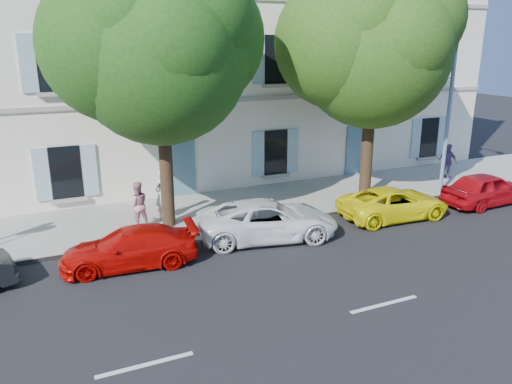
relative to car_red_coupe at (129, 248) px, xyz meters
name	(u,v)px	position (x,y,z in m)	size (l,w,h in m)	color
ground	(305,247)	(5.38, -0.88, -0.57)	(90.00, 90.00, 0.00)	black
sidewalk	(250,205)	(5.38, 3.57, -0.50)	(36.00, 4.50, 0.15)	#A09E96
kerb	(274,222)	(5.38, 1.40, -0.49)	(36.00, 0.16, 0.16)	#9E998E
building	(201,49)	(5.38, 9.32, 5.43)	(28.00, 7.00, 12.00)	white
car_red_coupe	(129,248)	(0.00, 0.00, 0.00)	(1.60, 3.93, 1.14)	#BB0805
car_white_coupe	(268,220)	(4.60, 0.30, 0.08)	(2.15, 4.67, 1.30)	white
car_yellow_supercar	(394,203)	(9.74, 0.20, 0.01)	(1.93, 4.19, 1.16)	#FBED0A
car_red_hatchback	(486,189)	(14.17, -0.02, 0.09)	(1.56, 3.89, 1.33)	#B50B12
tree_left	(160,56)	(1.82, 2.51, 5.33)	(5.76, 5.76, 8.93)	#3A2819
tree_right	(374,52)	(10.03, 2.41, 5.37)	(5.86, 5.86, 9.04)	#3A2819
street_lamp	(455,82)	(13.49, 1.57, 4.20)	(0.34, 1.75, 8.16)	#7293BF
pedestrian_a	(162,195)	(1.79, 3.22, 0.49)	(0.66, 0.44, 1.82)	silver
pedestrian_b	(137,205)	(0.80, 2.72, 0.39)	(0.79, 0.61, 1.62)	#CE8494
pedestrian_c	(448,161)	(15.36, 3.32, 0.40)	(0.96, 0.40, 1.63)	#5F4B8A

